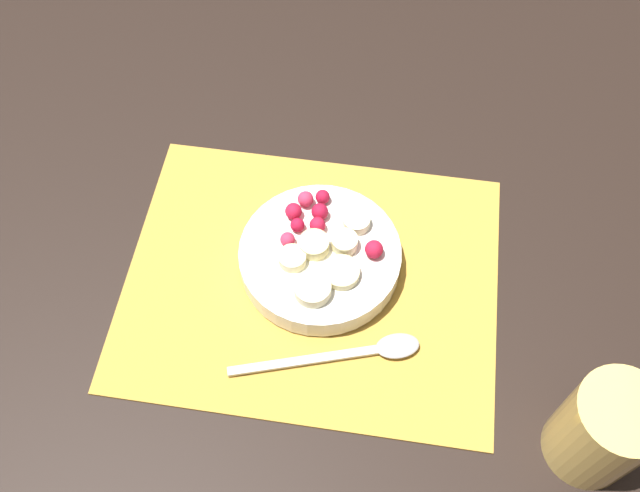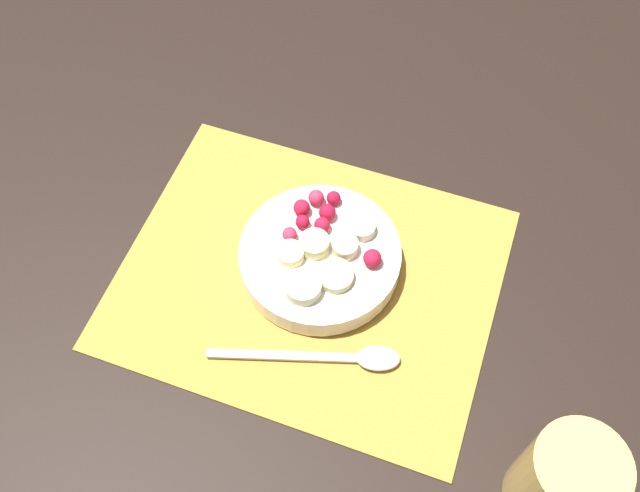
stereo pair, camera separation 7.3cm
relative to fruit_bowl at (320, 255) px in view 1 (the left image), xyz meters
name	(u,v)px [view 1 (the left image)]	position (x,y,z in m)	size (l,w,h in m)	color
ground_plane	(312,280)	(0.01, 0.02, -0.03)	(3.00, 3.00, 0.00)	black
placemat	(312,279)	(0.01, 0.02, -0.02)	(0.39, 0.32, 0.01)	gold
fruit_bowl	(320,255)	(0.00, 0.00, 0.00)	(0.17, 0.17, 0.05)	white
spoon	(364,351)	(-0.06, 0.10, -0.02)	(0.19, 0.08, 0.01)	#B2B2B7
drinking_glass	(603,430)	(-0.27, 0.16, 0.03)	(0.08, 0.08, 0.11)	#F4CC66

